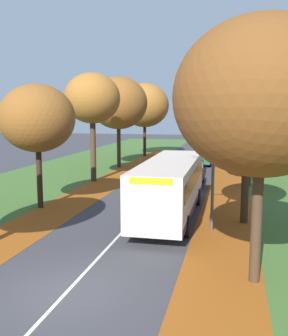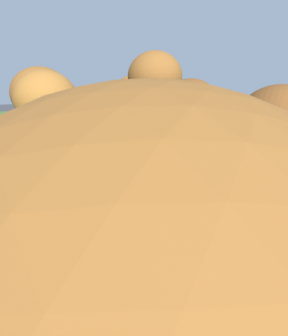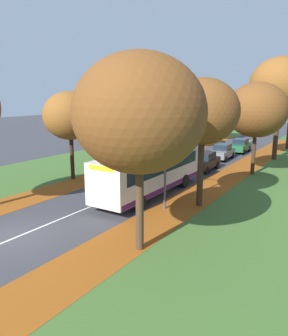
{
  "view_description": "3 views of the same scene",
  "coord_description": "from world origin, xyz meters",
  "px_view_note": "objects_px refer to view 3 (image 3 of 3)",
  "views": [
    {
      "loc": [
        4.88,
        -10.59,
        5.55
      ],
      "look_at": [
        -0.3,
        12.03,
        2.14
      ],
      "focal_mm": 42.0,
      "sensor_mm": 36.0,
      "label": 1
    },
    {
      "loc": [
        -6.2,
        -1.55,
        8.27
      ],
      "look_at": [
        -0.14,
        14.36,
        2.02
      ],
      "focal_mm": 28.0,
      "sensor_mm": 36.0,
      "label": 2
    },
    {
      "loc": [
        13.13,
        -9.07,
        6.68
      ],
      "look_at": [
        1.1,
        9.53,
        1.75
      ],
      "focal_mm": 35.0,
      "sensor_mm": 36.0,
      "label": 3
    }
  ],
  "objects_px": {
    "tree_right_far": "(280,85)",
    "bus": "(151,170)",
    "car_grey_following": "(222,152)",
    "tree_left_distant": "(204,99)",
    "car_black_lead": "(204,161)",
    "tree_left_near": "(70,116)",
    "tree_left_mid": "(134,98)",
    "tree_left_far": "(169,99)",
    "tree_right_near": "(203,112)",
    "tree_right_nearest": "(139,114)",
    "car_green_third_in_line": "(240,146)",
    "tree_right_mid": "(257,110)",
    "streetlamp_right": "(161,147)"
  },
  "relations": [
    {
      "from": "tree_right_near",
      "to": "car_green_third_in_line",
      "type": "relative_size",
      "value": 1.81
    },
    {
      "from": "tree_right_near",
      "to": "car_black_lead",
      "type": "xyz_separation_m",
      "value": [
        -3.63,
        9.4,
        -4.92
      ]
    },
    {
      "from": "tree_left_mid",
      "to": "tree_right_far",
      "type": "xyz_separation_m",
      "value": [
        12.02,
        8.91,
        1.29
      ]
    },
    {
      "from": "tree_left_mid",
      "to": "tree_right_nearest",
      "type": "distance_m",
      "value": 20.03
    },
    {
      "from": "car_black_lead",
      "to": "car_green_third_in_line",
      "type": "relative_size",
      "value": 0.99
    },
    {
      "from": "tree_right_mid",
      "to": "car_green_third_in_line",
      "type": "xyz_separation_m",
      "value": [
        -4.28,
        10.58,
        -4.67
      ]
    },
    {
      "from": "tree_right_mid",
      "to": "car_grey_following",
      "type": "relative_size",
      "value": 1.82
    },
    {
      "from": "tree_left_distant",
      "to": "bus",
      "type": "relative_size",
      "value": 0.85
    },
    {
      "from": "tree_left_distant",
      "to": "tree_right_nearest",
      "type": "relative_size",
      "value": 1.05
    },
    {
      "from": "tree_left_near",
      "to": "tree_right_near",
      "type": "bearing_deg",
      "value": -2.74
    },
    {
      "from": "tree_left_distant",
      "to": "car_green_third_in_line",
      "type": "xyz_separation_m",
      "value": [
        7.54,
        -6.54,
        -5.35
      ]
    },
    {
      "from": "tree_right_far",
      "to": "tree_left_mid",
      "type": "bearing_deg",
      "value": -143.48
    },
    {
      "from": "tree_left_near",
      "to": "car_green_third_in_line",
      "type": "distance_m",
      "value": 21.97
    },
    {
      "from": "car_black_lead",
      "to": "car_grey_following",
      "type": "bearing_deg",
      "value": 94.05
    },
    {
      "from": "tree_right_near",
      "to": "streetlamp_right",
      "type": "relative_size",
      "value": 1.28
    },
    {
      "from": "tree_left_distant",
      "to": "car_grey_following",
      "type": "xyz_separation_m",
      "value": [
        7.23,
        -11.96,
        -5.35
      ]
    },
    {
      "from": "tree_left_distant",
      "to": "tree_right_mid",
      "type": "height_order",
      "value": "tree_left_distant"
    },
    {
      "from": "tree_left_distant",
      "to": "car_black_lead",
      "type": "distance_m",
      "value": 20.13
    },
    {
      "from": "tree_right_far",
      "to": "tree_left_near",
      "type": "bearing_deg",
      "value": -124.03
    },
    {
      "from": "tree_left_far",
      "to": "car_grey_following",
      "type": "distance_m",
      "value": 9.54
    },
    {
      "from": "tree_left_far",
      "to": "tree_right_far",
      "type": "relative_size",
      "value": 0.83
    },
    {
      "from": "tree_right_far",
      "to": "car_green_third_in_line",
      "type": "bearing_deg",
      "value": 151.66
    },
    {
      "from": "tree_left_far",
      "to": "tree_right_far",
      "type": "xyz_separation_m",
      "value": [
        12.26,
        1.05,
        1.48
      ]
    },
    {
      "from": "tree_left_near",
      "to": "tree_left_mid",
      "type": "distance_m",
      "value": 8.98
    },
    {
      "from": "car_grey_following",
      "to": "tree_right_near",
      "type": "bearing_deg",
      "value": -75.18
    },
    {
      "from": "tree_right_far",
      "to": "bus",
      "type": "relative_size",
      "value": 1.01
    },
    {
      "from": "tree_right_far",
      "to": "tree_left_far",
      "type": "bearing_deg",
      "value": -175.11
    },
    {
      "from": "tree_right_nearest",
      "to": "car_black_lead",
      "type": "relative_size",
      "value": 1.99
    },
    {
      "from": "tree_left_mid",
      "to": "tree_right_nearest",
      "type": "bearing_deg",
      "value": -54.75
    },
    {
      "from": "tree_right_near",
      "to": "car_grey_following",
      "type": "distance_m",
      "value": 16.55
    },
    {
      "from": "tree_left_near",
      "to": "car_green_third_in_line",
      "type": "bearing_deg",
      "value": 69.26
    },
    {
      "from": "tree_left_mid",
      "to": "tree_left_distant",
      "type": "xyz_separation_m",
      "value": [
        0.1,
        17.81,
        -0.28
      ]
    },
    {
      "from": "tree_right_near",
      "to": "streetlamp_right",
      "type": "distance_m",
      "value": 3.2
    },
    {
      "from": "tree_right_mid",
      "to": "tree_left_near",
      "type": "bearing_deg",
      "value": -141.21
    },
    {
      "from": "streetlamp_right",
      "to": "car_green_third_in_line",
      "type": "relative_size",
      "value": 1.41
    },
    {
      "from": "tree_right_nearest",
      "to": "streetlamp_right",
      "type": "xyz_separation_m",
      "value": [
        -2.0,
        5.23,
        -2.21
      ]
    },
    {
      "from": "tree_left_near",
      "to": "tree_left_distant",
      "type": "distance_m",
      "value": 26.71
    },
    {
      "from": "tree_left_far",
      "to": "tree_right_near",
      "type": "distance_m",
      "value": 20.83
    },
    {
      "from": "tree_left_far",
      "to": "bus",
      "type": "xyz_separation_m",
      "value": [
        7.85,
        -16.93,
        -4.55
      ]
    },
    {
      "from": "tree_left_far",
      "to": "car_green_third_in_line",
      "type": "bearing_deg",
      "value": 23.4
    },
    {
      "from": "bus",
      "to": "car_grey_following",
      "type": "xyz_separation_m",
      "value": [
        -0.28,
        14.92,
        -0.89
      ]
    },
    {
      "from": "tree_right_far",
      "to": "tree_left_distant",
      "type": "bearing_deg",
      "value": 143.24
    },
    {
      "from": "car_black_lead",
      "to": "tree_right_nearest",
      "type": "bearing_deg",
      "value": -76.89
    },
    {
      "from": "tree_left_distant",
      "to": "tree_right_near",
      "type": "relative_size",
      "value": 1.14
    },
    {
      "from": "tree_right_near",
      "to": "car_grey_following",
      "type": "relative_size",
      "value": 1.8
    },
    {
      "from": "tree_left_mid",
      "to": "car_grey_following",
      "type": "distance_m",
      "value": 10.95
    },
    {
      "from": "tree_right_near",
      "to": "car_green_third_in_line",
      "type": "xyz_separation_m",
      "value": [
        -3.73,
        20.69,
        -4.92
      ]
    },
    {
      "from": "tree_left_distant",
      "to": "tree_right_nearest",
      "type": "xyz_separation_m",
      "value": [
        11.45,
        -34.16,
        -0.22
      ]
    },
    {
      "from": "tree_left_near",
      "to": "tree_left_mid",
      "type": "height_order",
      "value": "tree_left_mid"
    },
    {
      "from": "tree_right_near",
      "to": "car_grey_following",
      "type": "bearing_deg",
      "value": 104.82
    }
  ]
}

